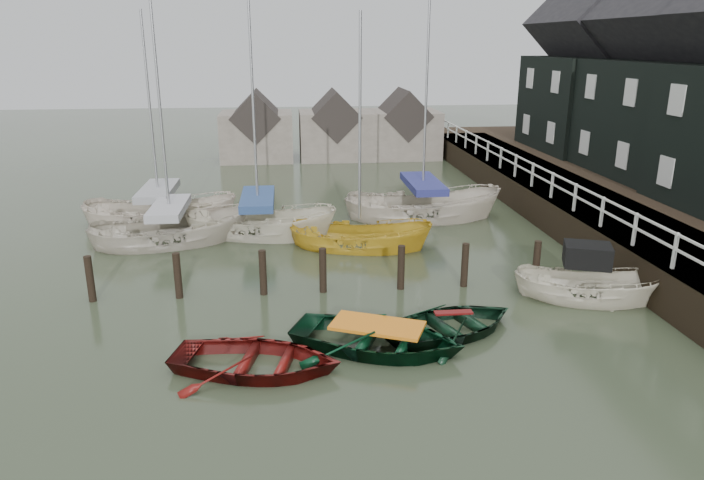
{
  "coord_description": "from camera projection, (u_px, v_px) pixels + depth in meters",
  "views": [
    {
      "loc": [
        -2.21,
        -14.77,
        7.31
      ],
      "look_at": [
        -0.24,
        3.73,
        1.4
      ],
      "focal_mm": 32.0,
      "sensor_mm": 36.0,
      "label": 1
    }
  ],
  "objects": [
    {
      "name": "rowboat_dkgreen",
      "position": [
        452.0,
        333.0,
        16.46
      ],
      "size": [
        4.49,
        3.86,
        0.78
      ],
      "primitive_type": "imported",
      "rotation": [
        0.0,
        0.0,
        1.94
      ],
      "color": "black",
      "rests_on": "ground"
    },
    {
      "name": "sailboat_a",
      "position": [
        172.0,
        242.0,
        23.74
      ],
      "size": [
        6.29,
        3.53,
        11.03
      ],
      "rotation": [
        0.0,
        0.0,
        1.8
      ],
      "color": "#BEB4A2",
      "rests_on": "ground"
    },
    {
      "name": "ground",
      "position": [
        376.0,
        333.0,
        16.44
      ],
      "size": [
        120.0,
        120.0,
        0.0
      ],
      "primitive_type": "plane",
      "color": "#2A3321",
      "rests_on": "ground"
    },
    {
      "name": "sailboat_d",
      "position": [
        422.0,
        217.0,
        27.04
      ],
      "size": [
        6.84,
        2.92,
        12.0
      ],
      "rotation": [
        0.0,
        0.0,
        1.51
      ],
      "color": "beige",
      "rests_on": "ground"
    },
    {
      "name": "mooring_pilings",
      "position": [
        326.0,
        276.0,
        19.02
      ],
      "size": [
        13.72,
        0.22,
        1.8
      ],
      "color": "black",
      "rests_on": "ground"
    },
    {
      "name": "rowboat_green",
      "position": [
        377.0,
        349.0,
        15.59
      ],
      "size": [
        5.2,
        4.56,
        0.89
      ],
      "primitive_type": "imported",
      "rotation": [
        0.0,
        0.0,
        1.16
      ],
      "color": "black",
      "rests_on": "ground"
    },
    {
      "name": "sailboat_c",
      "position": [
        359.0,
        247.0,
        23.25
      ],
      "size": [
        5.66,
        3.32,
        9.32
      ],
      "rotation": [
        0.0,
        0.0,
        1.31
      ],
      "color": "gold",
      "rests_on": "ground"
    },
    {
      "name": "far_sheds",
      "position": [
        332.0,
        129.0,
        40.6
      ],
      "size": [
        14.0,
        4.08,
        4.39
      ],
      "color": "#665B51",
      "rests_on": "ground"
    },
    {
      "name": "rowboat_red",
      "position": [
        257.0,
        371.0,
        14.58
      ],
      "size": [
        4.54,
        3.71,
        0.82
      ],
      "primitive_type": "imported",
      "rotation": [
        0.0,
        0.0,
        1.33
      ],
      "color": "#580F0C",
      "rests_on": "ground"
    },
    {
      "name": "motorboat",
      "position": [
        585.0,
        298.0,
        18.47
      ],
      "size": [
        4.46,
        2.9,
        2.49
      ],
      "rotation": [
        0.0,
        0.0,
        1.22
      ],
      "color": "beige",
      "rests_on": "ground"
    },
    {
      "name": "land_strip",
      "position": [
        683.0,
        216.0,
        27.43
      ],
      "size": [
        14.0,
        38.0,
        1.5
      ],
      "primitive_type": "cube",
      "color": "black",
      "rests_on": "ground"
    },
    {
      "name": "sailboat_e",
      "position": [
        161.0,
        224.0,
        26.07
      ],
      "size": [
        6.5,
        2.83,
        9.7
      ],
      "rotation": [
        0.0,
        0.0,
        1.5
      ],
      "color": "beige",
      "rests_on": "ground"
    },
    {
      "name": "sailboat_b",
      "position": [
        259.0,
        233.0,
        24.76
      ],
      "size": [
        6.71,
        4.18,
        10.72
      ],
      "rotation": [
        0.0,
        0.0,
        1.26
      ],
      "color": "beige",
      "rests_on": "ground"
    },
    {
      "name": "pier",
      "position": [
        563.0,
        204.0,
        26.65
      ],
      "size": [
        3.04,
        32.0,
        2.7
      ],
      "color": "black",
      "rests_on": "ground"
    }
  ]
}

